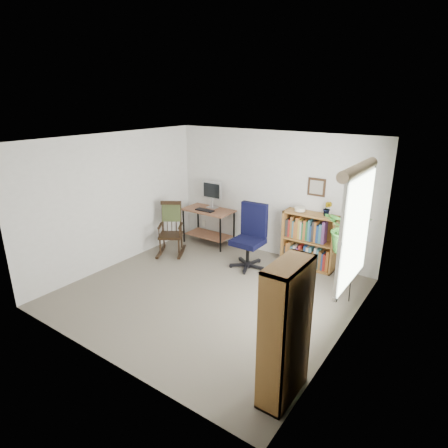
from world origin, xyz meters
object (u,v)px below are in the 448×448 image
Objects in this scene: office_chair at (248,237)px; low_bookshelf at (309,240)px; desk at (209,226)px; tall_bookshelf at (285,333)px; rocking_chair at (170,228)px.

office_chair reaches higher than low_bookshelf.
desk is 1.43m from office_chair.
desk is 4.41m from tall_bookshelf.
rocking_chair is (-1.58, -0.32, -0.07)m from office_chair.
office_chair is 1.13× the size of rocking_chair.
desk is at bearing 39.06° from rocking_chair.
desk is 0.69× the size of tall_bookshelf.
office_chair reaches higher than desk.
tall_bookshelf reaches higher than desk.
rocking_chair is 0.69× the size of tall_bookshelf.
tall_bookshelf is (1.03, -3.11, 0.25)m from low_bookshelf.
low_bookshelf is (0.89, 0.67, -0.08)m from office_chair.
office_chair is 0.79× the size of tall_bookshelf.
office_chair is (1.30, -0.55, 0.22)m from desk.
desk is 2.20m from low_bookshelf.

